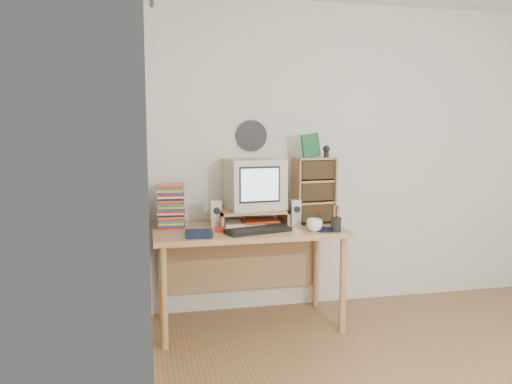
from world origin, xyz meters
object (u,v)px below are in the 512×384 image
cd_rack (314,191)px  diary (185,232)px  desk (247,244)px  keyboard (258,230)px  dvd_stack (171,210)px  crt_monitor (255,184)px  mug (314,225)px

cd_rack → diary: bearing=-173.2°
desk → diary: (-0.48, -0.23, 0.16)m
desk → keyboard: bearing=-81.2°
dvd_stack → cd_rack: cd_rack is taller
crt_monitor → keyboard: crt_monitor is taller
desk → diary: bearing=-154.4°
crt_monitor → cd_rack: size_ratio=0.79×
crt_monitor → mug: bearing=-53.0°
keyboard → diary: (-0.52, 0.01, 0.01)m
desk → dvd_stack: 0.62m
dvd_stack → cd_rack: bearing=0.8°
keyboard → mug: bearing=-21.7°
diary → crt_monitor: bearing=34.1°
keyboard → cd_rack: bearing=12.4°
dvd_stack → mug: 1.06m
keyboard → dvd_stack: dvd_stack is taller
cd_rack → mug: (-0.10, -0.31, -0.21)m
mug → cd_rack: bearing=72.0°
mug → keyboard: bearing=173.0°
crt_monitor → keyboard: bearing=-105.2°
keyboard → dvd_stack: size_ratio=1.73×
cd_rack → diary: cd_rack is taller
diary → dvd_stack: bearing=109.5°
crt_monitor → diary: size_ratio=1.75×
crt_monitor → mug: 0.58m
desk → diary: size_ratio=6.06×
crt_monitor → diary: 0.71m
desk → cd_rack: size_ratio=2.72×
cd_rack → mug: size_ratio=4.50×
diary → keyboard: bearing=4.1°
crt_monitor → diary: (-0.57, -0.32, -0.29)m
crt_monitor → cd_rack: (0.45, -0.07, -0.05)m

